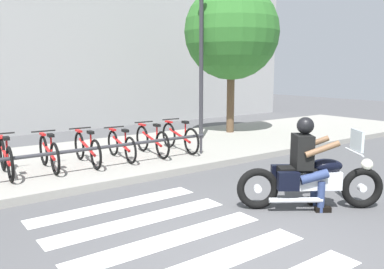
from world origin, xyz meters
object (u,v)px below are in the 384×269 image
object	(u,v)px
motorcycle	(311,180)
street_lamp	(201,52)
bicycle_3	(49,153)
bicycle_5	(121,145)
bicycle_4	(87,149)
bike_rack	(78,151)
bicycle_2	(6,158)
bicycle_6	(152,140)
tree_near_rack	(232,32)
bicycle_7	(180,137)
rider	(307,157)

from	to	relation	value
motorcycle	street_lamp	world-z (taller)	street_lamp
bicycle_3	bicycle_5	bearing A→B (deg)	0.04
bicycle_4	bike_rack	bearing A→B (deg)	-125.77
bicycle_2	street_lamp	xyz separation A→B (m)	(5.55, 1.15, 2.16)
bicycle_5	bicycle_6	xyz separation A→B (m)	(0.80, -0.00, 0.02)
motorcycle	bike_rack	size ratio (longest dim) A/B	0.32
bicycle_6	tree_near_rack	size ratio (longest dim) A/B	0.35
bicycle_6	bicycle_5	bearing A→B (deg)	179.93
bicycle_4	bicycle_6	size ratio (longest dim) A/B	1.02
bicycle_2	bicycle_7	world-z (taller)	bicycle_2
rider	street_lamp	size ratio (longest dim) A/B	0.33
bicycle_2	bicycle_5	xyz separation A→B (m)	(2.40, 0.00, -0.03)
motorcycle	bicycle_2	size ratio (longest dim) A/B	1.19
bicycle_7	bicycle_6	bearing A→B (deg)	180.00
bicycle_7	tree_near_rack	bearing A→B (deg)	26.84
bicycle_2	bicycle_7	size ratio (longest dim) A/B	0.95
bicycle_6	street_lamp	world-z (taller)	street_lamp
bicycle_4	bicycle_7	size ratio (longest dim) A/B	0.99
bicycle_2	bike_rack	bearing A→B (deg)	-24.81
bicycle_4	bicycle_7	distance (m)	2.40
bicycle_7	bicycle_5	bearing A→B (deg)	179.97
rider	bicycle_6	bearing A→B (deg)	93.92
motorcycle	bike_rack	world-z (taller)	motorcycle
bike_rack	street_lamp	distance (m)	5.13
bicycle_3	rider	bearing A→B (deg)	-57.56
bicycle_7	bicycle_2	bearing A→B (deg)	-179.99
motorcycle	bicycle_2	xyz separation A→B (m)	(-3.55, 4.27, 0.05)
bicycle_7	tree_near_rack	size ratio (longest dim) A/B	0.36
rider	bicycle_2	size ratio (longest dim) A/B	0.88
street_lamp	bicycle_2	bearing A→B (deg)	-168.26
bicycle_6	tree_near_rack	xyz separation A→B (m)	(3.87, 1.55, 2.83)
bicycle_2	bicycle_3	world-z (taller)	bicycle_2
motorcycle	bicycle_7	distance (m)	4.30
bicycle_5	bicycle_2	bearing A→B (deg)	-179.96
bicycle_2	bicycle_6	size ratio (longest dim) A/B	0.98
bicycle_2	street_lamp	bearing A→B (deg)	11.74
bike_rack	bicycle_4	bearing A→B (deg)	54.23
rider	tree_near_rack	bearing A→B (deg)	58.22
bicycle_2	bicycle_5	bearing A→B (deg)	0.04
bicycle_4	bicycle_5	bearing A→B (deg)	0.03
bicycle_2	bicycle_3	size ratio (longest dim) A/B	1.03
bicycle_3	bicycle_7	xyz separation A→B (m)	(3.19, 0.00, 0.00)
bicycle_7	tree_near_rack	xyz separation A→B (m)	(3.07, 1.55, 2.82)
motorcycle	bicycle_3	distance (m)	5.08
motorcycle	bicycle_7	bearing A→B (deg)	84.02
bicycle_4	bicycle_7	world-z (taller)	bicycle_7
bicycle_2	rider	bearing A→B (deg)	-50.49
motorcycle	rider	world-z (taller)	rider
bicycle_2	bicycle_5	world-z (taller)	bicycle_2
bicycle_4	bicycle_7	xyz separation A→B (m)	(2.40, -0.00, 0.01)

